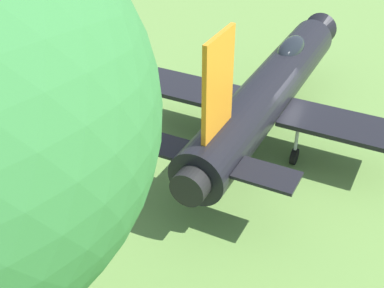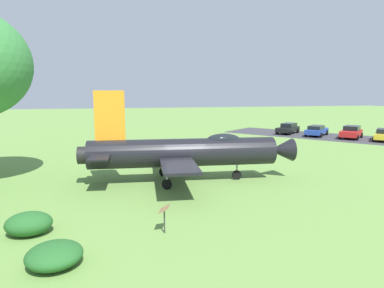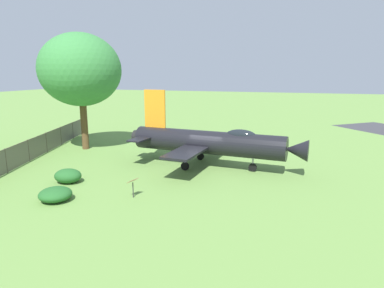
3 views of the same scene
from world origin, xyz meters
TOP-DOWN VIEW (x-y plane):
  - ground_plane at (0.00, 0.00)m, footprint 200.00×200.00m
  - display_jet at (0.36, -0.03)m, footprint 13.72×9.77m
  - shade_tree at (-12.52, 2.22)m, footprint 7.18×7.50m
  - perimeter_fence at (-14.08, -3.10)m, footprint 7.46×24.43m
  - shrub_near_fence at (-6.21, -9.41)m, footprint 1.83×1.79m
  - shrub_by_tree at (-7.63, -6.53)m, footprint 1.80×1.50m
  - info_plaque at (-2.32, -7.59)m, footprint 0.55×0.69m

SIDE VIEW (x-z plane):
  - ground_plane at x=0.00m, z-range 0.00..0.00m
  - shrub_near_fence at x=-6.21m, z-range 0.00..0.78m
  - shrub_by_tree at x=-7.63m, z-range 0.00..0.91m
  - info_plaque at x=-2.32m, z-range 0.28..1.43m
  - perimeter_fence at x=-14.08m, z-range 0.05..1.85m
  - display_jet at x=0.36m, z-range -0.95..4.79m
  - shade_tree at x=-12.52m, z-range 1.99..12.54m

